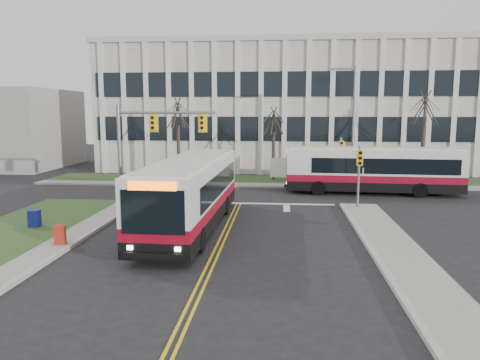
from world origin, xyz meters
name	(u,v)px	position (x,y,z in m)	size (l,w,h in m)	color
ground	(223,238)	(0.00, 0.00, 0.00)	(120.00, 120.00, 0.00)	black
sidewalk_west	(18,268)	(-7.00, -5.00, 0.07)	(1.20, 26.00, 0.14)	#9E9B93
sidewalk_east	(423,280)	(7.50, -5.00, 0.07)	(2.00, 26.00, 0.14)	#9E9B93
sidewalk_cross	(311,186)	(5.00, 15.20, 0.07)	(44.00, 1.60, 0.14)	#9E9B93
building_lawn	(309,181)	(5.00, 18.00, 0.06)	(44.00, 5.00, 0.12)	#2D4D21
office_building	(304,109)	(5.00, 30.00, 6.00)	(40.00, 16.00, 12.00)	silver
building_annex	(7,128)	(-26.00, 26.00, 4.00)	(12.00, 12.00, 8.00)	#9E9B93
mast_arm_signal	(146,137)	(-5.62, 7.16, 4.26)	(6.11, 0.38, 6.20)	slate
signal_pole_near	(359,168)	(7.20, 6.90, 2.50)	(0.34, 0.39, 3.80)	slate
signal_pole_far	(341,155)	(7.20, 15.40, 2.50)	(0.34, 0.39, 3.80)	slate
streetlight	(352,119)	(8.03, 16.20, 5.19)	(2.15, 0.25, 9.20)	slate
directory_sign	(279,168)	(2.50, 17.50, 1.17)	(1.50, 0.12, 2.00)	slate
tree_left	(178,115)	(-6.00, 18.00, 5.51)	(1.80, 1.80, 7.70)	#42352B
tree_mid	(274,122)	(2.00, 18.20, 4.88)	(1.80, 1.80, 6.82)	#42352B
tree_right	(425,110)	(14.00, 18.00, 5.91)	(1.80, 1.80, 8.25)	#42352B
bus_main	(191,195)	(-1.80, 1.75, 1.69)	(2.74, 12.67, 3.38)	silver
bus_cross	(373,171)	(9.10, 12.59, 1.60)	(2.60, 11.99, 3.20)	silver
newspaper_box_blue	(35,220)	(-9.50, 0.84, 0.47)	(0.50, 0.45, 0.95)	navy
newspaper_box_red	(60,236)	(-6.80, -2.03, 0.47)	(0.50, 0.45, 0.95)	maroon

